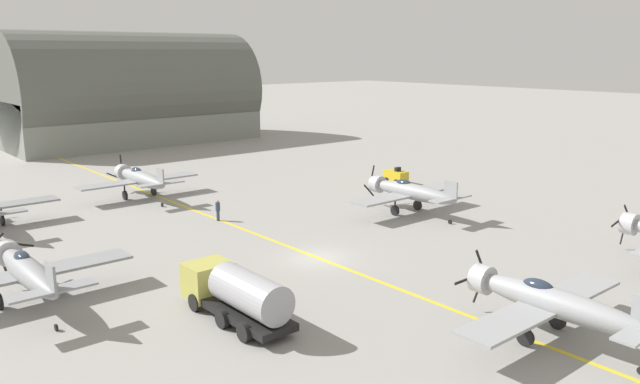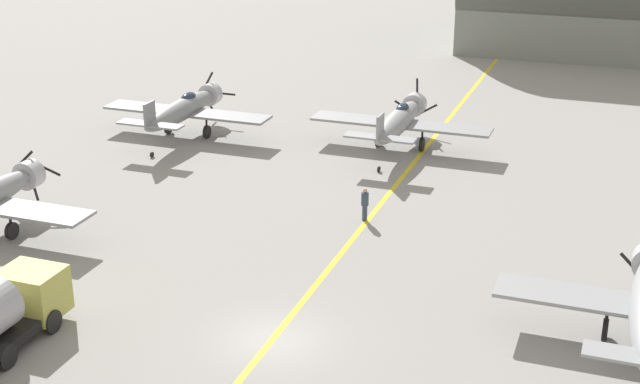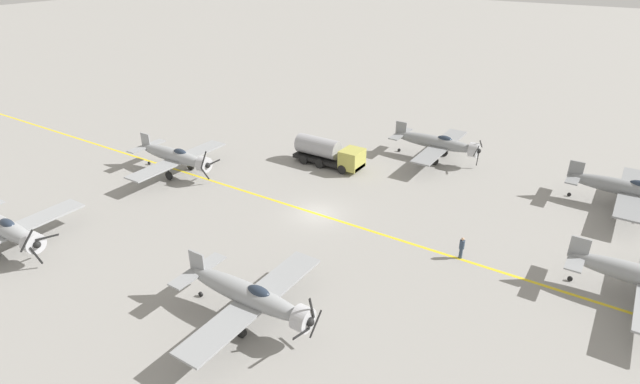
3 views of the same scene
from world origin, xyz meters
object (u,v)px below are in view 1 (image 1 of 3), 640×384
Objects in this scene: airplane_mid_left at (27,271)px; tow_tractor at (396,176)px; hangar at (132,99)px; airplane_mid_right at (410,192)px; airplane_near_center at (551,302)px; ground_crew_walking at (218,209)px; airplane_far_center at (140,178)px; fuel_tanker at (236,293)px.

airplane_mid_left reaches higher than tow_tractor.
airplane_mid_right is at bearing -90.31° from hangar.
airplane_near_center is 6.56× the size of ground_crew_walking.
hangar reaches higher than airplane_mid_left.
fuel_tanker is (-8.33, -30.36, -0.50)m from airplane_far_center.
tow_tractor is 23.25m from ground_crew_walking.
airplane_far_center is 41.47m from hangar.
ground_crew_walking is at bearing -177.43° from tow_tractor.
airplane_near_center reaches higher than tow_tractor.
fuel_tanker reaches higher than ground_crew_walking.
airplane_mid_left is (-18.57, 21.50, -0.00)m from airplane_near_center.
hangar is (13.83, 80.40, 4.91)m from airplane_near_center.
ground_crew_walking is 0.05× the size of hangar.
airplane_mid_right is at bearing -131.68° from tow_tractor.
airplane_mid_left is 12.29m from fuel_tanker.
tow_tractor is 50.15m from hangar.
hangar reaches higher than airplane_far_center.
airplane_near_center is 1.00× the size of airplane_far_center.
hangar is at bearing 73.66° from ground_crew_walking.
fuel_tanker is at bearing -175.65° from airplane_mid_right.
hangar reaches higher than fuel_tanker.
airplane_near_center is 81.73m from hangar.
ground_crew_walking is at bearing 30.64° from airplane_mid_left.
ground_crew_walking is (17.72, 8.82, -1.01)m from airplane_mid_left.
hangar is at bearing 71.06° from airplane_near_center.
fuel_tanker is at bearing -118.26° from ground_crew_walking.
airplane_far_center reaches higher than fuel_tanker.
airplane_near_center reaches higher than fuel_tanker.
ground_crew_walking is (9.77, 18.18, -0.51)m from fuel_tanker.
airplane_mid_left is 6.56× the size of ground_crew_walking.
hangar reaches higher than airplane_mid_right.
airplane_far_center is 31.49m from fuel_tanker.
airplane_far_center reaches higher than airplane_mid_right.
airplane_mid_right is 4.62× the size of tow_tractor.
fuel_tanker reaches higher than tow_tractor.
airplane_mid_right is 26.36m from airplane_far_center.
airplane_mid_right reaches higher than fuel_tanker.
airplane_far_center is at bearing 56.41° from airplane_mid_left.
airplane_far_center is at bearing 83.92° from airplane_near_center.
fuel_tanker is (-10.62, 12.14, -0.50)m from airplane_near_center.
hangar is at bearing 70.29° from fuel_tanker.
airplane_near_center is 38.54m from tow_tractor.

